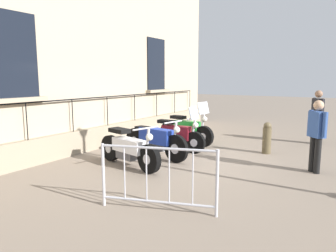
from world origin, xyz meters
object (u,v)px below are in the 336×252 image
Objects in this scene: motorcycle_white at (129,149)px; pedestrian_walking at (317,132)px; motorcycle_green at (186,130)px; bollard at (267,138)px; motorcycle_maroon at (176,136)px; pedestrian_standing at (317,114)px; crowd_barrier at (158,177)px; motorcycle_blue at (155,140)px.

pedestrian_walking reaches higher than motorcycle_white.
pedestrian_walking reaches higher than motorcycle_green.
bollard is (2.47, 3.04, 0.02)m from motorcycle_white.
motorcycle_maroon is at bearing 86.20° from motorcycle_white.
motorcycle_white is at bearing -154.84° from pedestrian_walking.
motorcycle_white is at bearing -123.89° from pedestrian_standing.
pedestrian_standing reaches higher than motorcycle_maroon.
motorcycle_maroon is at bearing 116.24° from crowd_barrier.
motorcycle_green reaches higher than bollard.
pedestrian_walking reaches higher than bollard.
pedestrian_standing is (3.42, 4.15, 0.50)m from motorcycle_blue.
motorcycle_maroon is at bearing 86.05° from motorcycle_blue.
motorcycle_green is 5.15m from crowd_barrier.
pedestrian_standing is (3.53, 2.19, 0.52)m from motorcycle_green.
motorcycle_green is 2.52m from bollard.
motorcycle_blue is at bearing -168.44° from pedestrian_walking.
pedestrian_standing is (1.01, 2.14, 0.53)m from bollard.
bollard is (2.34, 1.04, 0.01)m from motorcycle_maroon.
pedestrian_walking is at bearing -17.09° from motorcycle_green.
motorcycle_blue reaches higher than bollard.
motorcycle_white is at bearing -93.80° from motorcycle_maroon.
crowd_barrier is (2.02, -4.73, 0.11)m from motorcycle_green.
crowd_barrier is 7.09m from pedestrian_standing.
crowd_barrier is (1.84, -3.74, 0.13)m from motorcycle_maroon.
bollard is 0.52× the size of pedestrian_standing.
pedestrian_standing reaches higher than motorcycle_white.
motorcycle_blue is 5.40m from pedestrian_standing.
crowd_barrier is at bearing -117.73° from pedestrian_walking.
bollard is 1.90m from pedestrian_walking.
motorcycle_green is 4.19m from pedestrian_standing.
motorcycle_maroon is 1.01m from motorcycle_green.
crowd_barrier is (1.97, -1.74, 0.14)m from motorcycle_white.
motorcycle_white is at bearing -93.66° from motorcycle_blue.
motorcycle_green is 1.26× the size of pedestrian_walking.
motorcycle_blue reaches higher than motorcycle_white.
motorcycle_blue is at bearing 124.60° from crowd_barrier.
motorcycle_blue is 1.35× the size of pedestrian_walking.
pedestrian_walking is (1.36, -1.24, 0.46)m from bollard.
pedestrian_standing is at bearing 64.71° from bollard.
motorcycle_blue is 3.36m from crowd_barrier.
pedestrian_walking is (3.70, -0.20, 0.47)m from motorcycle_maroon.
motorcycle_blue is (0.07, 1.03, 0.04)m from motorcycle_white.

